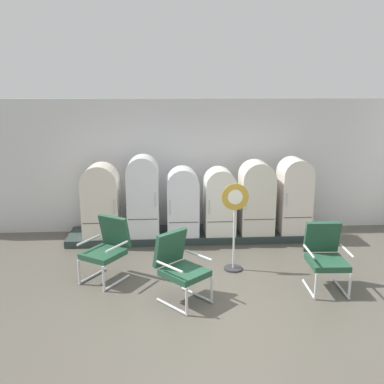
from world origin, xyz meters
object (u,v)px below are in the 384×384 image
object	(u,v)px
refrigerator_5	(294,193)
refrigerator_3	(220,199)
armchair_center	(180,264)
refrigerator_1	(143,193)
refrigerator_2	(183,200)
armchair_right	(325,254)
sign_stand	(234,228)
refrigerator_4	(256,195)
refrigerator_0	(101,199)
armchair_left	(107,246)

from	to	relation	value
refrigerator_5	refrigerator_3	bearing A→B (deg)	-179.58
refrigerator_5	armchair_center	xyz separation A→B (m)	(-2.45, -2.57, -0.40)
refrigerator_1	refrigerator_2	world-z (taller)	refrigerator_1
armchair_right	sign_stand	world-z (taller)	sign_stand
refrigerator_1	armchair_right	distance (m)	3.73
refrigerator_4	armchair_center	size ratio (longest dim) A/B	1.44
refrigerator_4	sign_stand	xyz separation A→B (m)	(-0.71, -1.56, -0.18)
refrigerator_4	armchair_right	world-z (taller)	refrigerator_4
refrigerator_1	refrigerator_3	distance (m)	1.55
refrigerator_2	sign_stand	xyz separation A→B (m)	(0.80, -1.53, -0.12)
refrigerator_0	refrigerator_2	distance (m)	1.64
refrigerator_5	sign_stand	world-z (taller)	refrigerator_5
refrigerator_1	armchair_left	distance (m)	1.87
refrigerator_3	armchair_right	bearing A→B (deg)	-59.48
refrigerator_0	armchair_center	size ratio (longest dim) A/B	1.42
refrigerator_3	refrigerator_4	size ratio (longest dim) A/B	0.91
refrigerator_4	refrigerator_5	bearing A→B (deg)	-0.56
refrigerator_1	refrigerator_5	size ratio (longest dim) A/B	1.05
armchair_left	armchair_right	bearing A→B (deg)	-9.22
refrigerator_2	armchair_center	distance (m)	2.56
refrigerator_3	sign_stand	bearing A→B (deg)	-88.05
refrigerator_2	sign_stand	bearing A→B (deg)	-62.20
refrigerator_0	armchair_right	world-z (taller)	refrigerator_0
armchair_center	sign_stand	world-z (taller)	sign_stand
refrigerator_1	sign_stand	xyz separation A→B (m)	(1.60, -1.54, -0.25)
refrigerator_4	armchair_center	distance (m)	3.09
refrigerator_1	refrigerator_2	distance (m)	0.81
refrigerator_3	armchair_center	xyz separation A→B (m)	(-0.91, -2.56, -0.30)
refrigerator_5	armchair_right	size ratio (longest dim) A/B	1.50
refrigerator_3	refrigerator_2	bearing A→B (deg)	-178.67
refrigerator_1	refrigerator_5	xyz separation A→B (m)	(3.09, 0.02, -0.04)
armchair_left	armchair_right	size ratio (longest dim) A/B	1.00
refrigerator_1	armchair_right	xyz separation A→B (m)	(2.90, -2.30, -0.45)
armchair_center	refrigerator_4	bearing A→B (deg)	57.05
sign_stand	refrigerator_0	bearing A→B (deg)	147.53
refrigerator_5	armchair_center	size ratio (longest dim) A/B	1.50
refrigerator_3	sign_stand	size ratio (longest dim) A/B	0.88
refrigerator_3	refrigerator_4	distance (m)	0.76
refrigerator_4	refrigerator_5	world-z (taller)	refrigerator_5
refrigerator_0	refrigerator_3	world-z (taller)	refrigerator_0
armchair_left	refrigerator_1	bearing A→B (deg)	73.68
armchair_center	sign_stand	size ratio (longest dim) A/B	0.67
refrigerator_0	refrigerator_2	world-z (taller)	refrigerator_0
refrigerator_0	armchair_right	bearing A→B (deg)	-31.68
armchair_right	armchair_left	bearing A→B (deg)	170.78
refrigerator_0	refrigerator_5	xyz separation A→B (m)	(3.93, 0.00, 0.05)
refrigerator_0	refrigerator_5	world-z (taller)	refrigerator_5
refrigerator_1	refrigerator_5	bearing A→B (deg)	0.29
refrigerator_3	refrigerator_5	size ratio (longest dim) A/B	0.88
refrigerator_3	armchair_center	distance (m)	2.73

